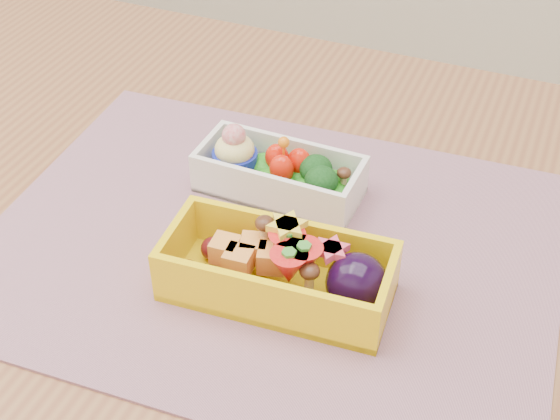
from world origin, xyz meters
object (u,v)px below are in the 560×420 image
at_px(table, 284,335).
at_px(bento_white, 279,173).
at_px(placemat, 270,245).
at_px(bento_yellow, 282,270).

relative_size(table, bento_white, 7.68).
relative_size(table, placemat, 2.41).
distance_m(table, placemat, 0.10).
bearing_deg(table, bento_yellow, -69.43).
xyz_separation_m(table, placemat, (-0.02, 0.01, 0.10)).
bearing_deg(bento_white, table, -63.42).
height_order(table, placemat, placemat).
xyz_separation_m(table, bento_white, (-0.04, 0.08, 0.12)).
xyz_separation_m(table, bento_yellow, (0.02, -0.04, 0.13)).
bearing_deg(placemat, bento_yellow, -57.54).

